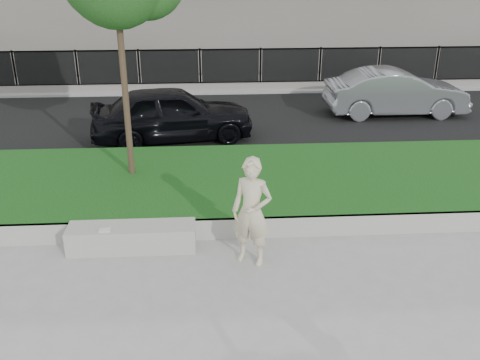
{
  "coord_description": "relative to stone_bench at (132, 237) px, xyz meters",
  "views": [
    {
      "loc": [
        -0.38,
        -7.48,
        4.82
      ],
      "look_at": [
        0.17,
        1.2,
        1.09
      ],
      "focal_mm": 40.0,
      "sensor_mm": 36.0,
      "label": 1
    }
  ],
  "objects": [
    {
      "name": "grass_kerb",
      "position": [
        1.74,
        0.26,
        -0.03
      ],
      "size": [
        34.0,
        0.08,
        0.4
      ],
      "primitive_type": "cube",
      "color": "gray",
      "rests_on": "ground"
    },
    {
      "name": "iron_fence",
      "position": [
        1.74,
        11.22,
        0.32
      ],
      "size": [
        32.0,
        0.3,
        1.5
      ],
      "color": "slate",
      "rests_on": "far_pavement"
    },
    {
      "name": "street",
      "position": [
        1.74,
        7.72,
        -0.21
      ],
      "size": [
        34.0,
        7.0,
        0.04
      ],
      "primitive_type": "cube",
      "color": "black",
      "rests_on": "ground"
    },
    {
      "name": "man",
      "position": [
        2.05,
        -0.53,
        0.7
      ],
      "size": [
        0.8,
        0.68,
        1.85
      ],
      "primitive_type": "imported",
      "rotation": [
        0.0,
        0.0,
        -0.43
      ],
      "color": "beige",
      "rests_on": "ground"
    },
    {
      "name": "stone_bench",
      "position": [
        0.0,
        0.0,
        0.0
      ],
      "size": [
        2.2,
        0.55,
        0.45
      ],
      "primitive_type": "cube",
      "color": "gray",
      "rests_on": "ground"
    },
    {
      "name": "car_dark",
      "position": [
        0.41,
        5.8,
        0.55
      ],
      "size": [
        4.57,
        2.42,
        1.48
      ],
      "primitive_type": "imported",
      "rotation": [
        0.0,
        0.0,
        1.73
      ],
      "color": "black",
      "rests_on": "street"
    },
    {
      "name": "car_silver",
      "position": [
        7.27,
        7.82,
        0.53
      ],
      "size": [
        4.35,
        1.56,
        1.43
      ],
      "primitive_type": "imported",
      "rotation": [
        0.0,
        0.0,
        1.58
      ],
      "color": "gray",
      "rests_on": "street"
    },
    {
      "name": "grass_bank",
      "position": [
        1.74,
        2.22,
        -0.03
      ],
      "size": [
        34.0,
        4.0,
        0.4
      ],
      "primitive_type": "cube",
      "color": "black",
      "rests_on": "ground"
    },
    {
      "name": "book",
      "position": [
        -0.42,
        -0.14,
        0.24
      ],
      "size": [
        0.2,
        0.15,
        0.02
      ],
      "primitive_type": "cube",
      "rotation": [
        0.0,
        0.0,
        0.05
      ],
      "color": "beige",
      "rests_on": "stone_bench"
    },
    {
      "name": "ground",
      "position": [
        1.74,
        -0.78,
        -0.23
      ],
      "size": [
        90.0,
        90.0,
        0.0
      ],
      "primitive_type": "plane",
      "color": "gray",
      "rests_on": "ground"
    },
    {
      "name": "far_pavement",
      "position": [
        1.74,
        12.22,
        -0.17
      ],
      "size": [
        34.0,
        3.0,
        0.12
      ],
      "primitive_type": "cube",
      "color": "gray",
      "rests_on": "ground"
    }
  ]
}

